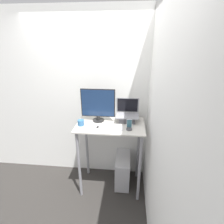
# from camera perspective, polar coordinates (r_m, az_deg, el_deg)

# --- Properties ---
(ground_plane) EXTENTS (12.00, 12.00, 0.00)m
(ground_plane) POSITION_cam_1_polar(r_m,az_deg,el_deg) (2.85, -1.09, -26.61)
(ground_plane) COLOR #2D2B28
(wall_back) EXTENTS (6.00, 0.05, 2.60)m
(wall_back) POSITION_cam_1_polar(r_m,az_deg,el_deg) (2.67, 0.35, 3.76)
(wall_back) COLOR white
(wall_back) RESTS_ON ground_plane
(wall_side_right) EXTENTS (0.05, 6.00, 2.60)m
(wall_side_right) POSITION_cam_1_polar(r_m,az_deg,el_deg) (2.07, 13.98, -2.46)
(wall_side_right) COLOR white
(wall_side_right) RESTS_ON ground_plane
(desk) EXTENTS (0.93, 0.57, 1.08)m
(desk) POSITION_cam_1_polar(r_m,az_deg,el_deg) (2.52, -0.47, -8.44)
(desk) COLOR beige
(desk) RESTS_ON ground_plane
(laptop) EXTENTS (0.32, 0.25, 0.32)m
(laptop) POSITION_cam_1_polar(r_m,az_deg,el_deg) (2.47, 5.00, -1.23)
(laptop) COLOR #4C4C51
(laptop) RESTS_ON desk
(monitor) EXTENTS (0.48, 0.16, 0.47)m
(monitor) POSITION_cam_1_polar(r_m,az_deg,el_deg) (2.43, -4.60, 2.10)
(monitor) COLOR black
(monitor) RESTS_ON desk
(keyboard) EXTENTS (0.28, 0.11, 0.02)m
(keyboard) POSITION_cam_1_polar(r_m,az_deg,el_deg) (2.28, 0.00, -5.31)
(keyboard) COLOR silver
(keyboard) RESTS_ON desk
(mouse) EXTENTS (0.03, 0.05, 0.02)m
(mouse) POSITION_cam_1_polar(r_m,az_deg,el_deg) (2.32, -4.72, -4.87)
(mouse) COLOR #262626
(mouse) RESTS_ON desk
(cell_phone) EXTENTS (0.07, 0.07, 0.15)m
(cell_phone) POSITION_cam_1_polar(r_m,az_deg,el_deg) (2.26, 5.64, -4.77)
(cell_phone) COLOR #4C4C51
(cell_phone) RESTS_ON desk
(computer_tower) EXTENTS (0.22, 0.49, 0.47)m
(computer_tower) POSITION_cam_1_polar(r_m,az_deg,el_deg) (2.94, 3.51, -18.27)
(computer_tower) COLOR silver
(computer_tower) RESTS_ON ground_plane
(mug) EXTENTS (0.08, 0.08, 0.08)m
(mug) POSITION_cam_1_polar(r_m,az_deg,el_deg) (2.40, -10.12, -3.48)
(mug) COLOR #336699
(mug) RESTS_ON desk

